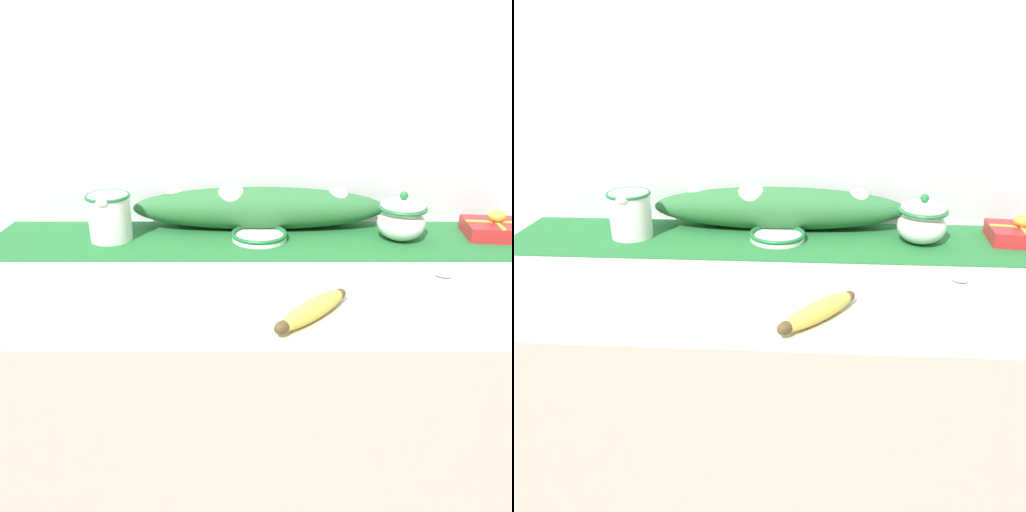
% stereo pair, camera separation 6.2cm
% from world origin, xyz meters
% --- Properties ---
extents(countertop, '(1.46, 0.64, 0.86)m').
position_xyz_m(countertop, '(0.00, 0.00, 0.43)').
color(countertop, beige).
rests_on(countertop, ground_plane).
extents(back_wall, '(2.26, 0.04, 2.40)m').
position_xyz_m(back_wall, '(0.00, 0.34, 1.20)').
color(back_wall, silver).
rests_on(back_wall, ground_plane).
extents(table_runner, '(1.34, 0.28, 0.00)m').
position_xyz_m(table_runner, '(0.00, 0.17, 0.86)').
color(table_runner, '#236B33').
rests_on(table_runner, countertop).
extents(cream_pitcher, '(0.11, 0.13, 0.12)m').
position_xyz_m(cream_pitcher, '(-0.37, 0.17, 0.93)').
color(cream_pitcher, white).
rests_on(cream_pitcher, countertop).
extents(sugar_bowl, '(0.12, 0.12, 0.12)m').
position_xyz_m(sugar_bowl, '(0.35, 0.17, 0.92)').
color(sugar_bowl, white).
rests_on(sugar_bowl, countertop).
extents(small_dish, '(0.14, 0.14, 0.02)m').
position_xyz_m(small_dish, '(-0.00, 0.17, 0.88)').
color(small_dish, white).
rests_on(small_dish, countertop).
extents(banana, '(0.15, 0.16, 0.04)m').
position_xyz_m(banana, '(0.09, -0.22, 0.88)').
color(banana, '#DBCC4C').
rests_on(banana, countertop).
extents(spoon, '(0.16, 0.07, 0.01)m').
position_xyz_m(spoon, '(0.37, -0.04, 0.87)').
color(spoon, '#B7B7BC').
rests_on(spoon, countertop).
extents(gift_box, '(0.16, 0.14, 0.07)m').
position_xyz_m(gift_box, '(0.59, 0.20, 0.89)').
color(gift_box, red).
rests_on(gift_box, countertop).
extents(poinsettia_garland, '(0.66, 0.12, 0.12)m').
position_xyz_m(poinsettia_garland, '(-0.00, 0.26, 0.92)').
color(poinsettia_garland, '#2D6B38').
rests_on(poinsettia_garland, countertop).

